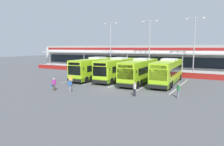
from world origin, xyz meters
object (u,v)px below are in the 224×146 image
pedestrian_in_dark_coat (135,89)px  lamp_post_east (194,43)px  coach_bus_leftmost (95,69)px  lamp_post_west (111,44)px  pedestrian_with_handbag (54,84)px  coach_bus_left_centre (117,69)px  pedestrian_approaching_bus (178,90)px  pedestrian_child (71,80)px  coach_bus_centre (140,71)px  pedestrian_near_bin (70,85)px  coach_bus_right_centre (168,72)px  lamp_post_centre (149,44)px

pedestrian_in_dark_coat → lamp_post_east: lamp_post_east is taller
coach_bus_leftmost → lamp_post_west: 11.64m
lamp_post_east → pedestrian_with_handbag: bearing=-122.1°
coach_bus_leftmost → coach_bus_left_centre: size_ratio=1.00×
coach_bus_leftmost → pedestrian_approaching_bus: size_ratio=7.56×
pedestrian_child → pedestrian_approaching_bus: bearing=2.1°
coach_bus_leftmost → coach_bus_centre: same height
pedestrian_with_handbag → pedestrian_in_dark_coat: 10.40m
lamp_post_west → lamp_post_east: bearing=1.1°
coach_bus_left_centre → pedestrian_in_dark_coat: coach_bus_left_centre is taller
coach_bus_centre → lamp_post_east: size_ratio=1.11×
coach_bus_left_centre → pedestrian_with_handbag: bearing=-103.7°
lamp_post_east → pedestrian_near_bin: bearing=-117.7°
coach_bus_right_centre → lamp_post_west: size_ratio=1.11×
pedestrian_in_dark_coat → coach_bus_centre: bearing=107.7°
lamp_post_centre → pedestrian_approaching_bus: bearing=-62.2°
coach_bus_right_centre → lamp_post_east: 10.94m
coach_bus_leftmost → pedestrian_child: (1.14, -7.89, -0.91)m
pedestrian_child → coach_bus_right_centre: bearing=38.2°
coach_bus_right_centre → lamp_post_west: (-15.18, 9.35, 4.50)m
pedestrian_child → lamp_post_east: 23.74m
lamp_post_east → pedestrian_approaching_bus: bearing=-87.0°
coach_bus_centre → pedestrian_in_dark_coat: (2.82, -8.87, -0.91)m
coach_bus_leftmost → lamp_post_centre: lamp_post_centre is taller
coach_bus_centre → pedestrian_child: size_ratio=7.56×
coach_bus_centre → lamp_post_west: lamp_post_west is taller
pedestrian_in_dark_coat → lamp_post_west: bearing=125.9°
pedestrian_in_dark_coat → pedestrian_approaching_bus: 4.75m
coach_bus_leftmost → pedestrian_near_bin: 11.39m
pedestrian_near_bin → lamp_post_east: size_ratio=0.15×
pedestrian_in_dark_coat → lamp_post_centre: lamp_post_centre is taller
coach_bus_left_centre → pedestrian_with_handbag: 12.26m
lamp_post_east → coach_bus_centre: bearing=-120.5°
coach_bus_centre → pedestrian_in_dark_coat: bearing=-72.3°
pedestrian_with_handbag → pedestrian_approaching_bus: 15.13m
coach_bus_centre → pedestrian_near_bin: coach_bus_centre is taller
coach_bus_right_centre → lamp_post_centre: size_ratio=1.11×
coach_bus_centre → pedestrian_in_dark_coat: 9.35m
coach_bus_left_centre → pedestrian_child: (-2.88, -8.67, -0.91)m
coach_bus_left_centre → coach_bus_centre: (4.45, -0.83, 0.00)m
coach_bus_leftmost → coach_bus_centre: size_ratio=1.00×
lamp_post_east → pedestrian_child: bearing=-126.3°
lamp_post_east → pedestrian_in_dark_coat: bearing=-100.2°
pedestrian_approaching_bus → lamp_post_centre: lamp_post_centre is taller
lamp_post_centre → pedestrian_near_bin: bearing=-97.2°
coach_bus_left_centre → lamp_post_east: bearing=42.6°
coach_bus_centre → pedestrian_child: bearing=-133.1°
coach_bus_leftmost → lamp_post_east: lamp_post_east is taller
pedestrian_approaching_bus → lamp_post_west: bearing=136.1°
coach_bus_leftmost → coach_bus_left_centre: same height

